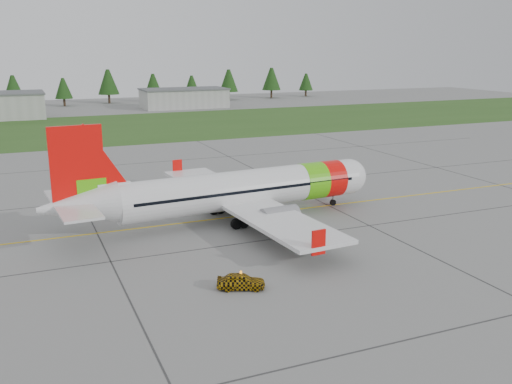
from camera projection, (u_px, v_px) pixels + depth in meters
name	position (u px, v px, depth m)	size (l,w,h in m)	color
ground	(277.00, 238.00, 52.19)	(320.00, 320.00, 0.00)	gray
aircraft	(237.00, 190.00, 57.26)	(34.80, 32.14, 10.54)	white
follow_me_car	(241.00, 266.00, 40.86)	(1.40, 1.19, 3.49)	#CB960B
grass_strip	(120.00, 127.00, 125.39)	(320.00, 50.00, 0.03)	#30561E
taxi_guideline	(245.00, 215.00, 59.33)	(120.00, 0.25, 0.02)	gold
hangar_east	(184.00, 99.00, 166.35)	(24.00, 12.00, 5.20)	#A8A8A3
treeline	(87.00, 88.00, 174.17)	(160.00, 8.00, 10.00)	#1C3F14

